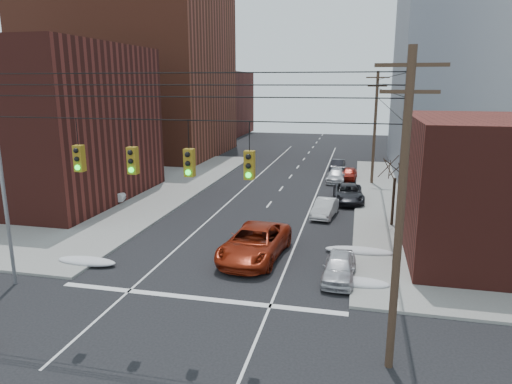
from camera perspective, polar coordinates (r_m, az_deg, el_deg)
The scene contains 25 objects.
sidewalk_nw at distance 52.76m, azimuth -27.77°, elevation 1.19°, with size 40.00×40.00×0.15m, color gray.
building_brick_tall at distance 67.84m, azimuth -15.23°, elevation 17.33°, with size 24.00×20.00×30.00m, color brown.
building_brick_near at distance 44.92m, azimuth -27.85°, elevation 7.62°, with size 20.00×16.00×13.00m, color #4C1C17.
building_brick_far at distance 92.31m, azimuth -8.39°, elevation 10.90°, with size 22.00×18.00×12.00m, color #4C1C17.
building_office at distance 58.12m, azimuth 28.63°, elevation 14.46°, with size 22.00×20.00×25.00m, color gray.
building_glass at distance 83.84m, azimuth 25.10°, elevation 12.99°, with size 20.00×18.00×22.00m, color gray.
utility_pole_right at distance 15.71m, azimuth 17.61°, elevation -2.23°, with size 2.20×0.28×11.00m.
utility_pole_far at distance 46.30m, azimuth 14.64°, elevation 7.96°, with size 2.20×0.28×11.00m.
traffic_signals at distance 16.81m, azimuth -11.89°, elevation 3.95°, with size 17.00×0.42×2.02m.
street_light at distance 24.90m, azimuth -29.20°, elevation 1.74°, with size 0.44×0.44×9.32m.
bare_tree at distance 33.07m, azimuth 16.80°, elevation -0.32°, with size 2.09×2.20×4.93m.
snow_nw at distance 27.33m, azimuth -20.41°, elevation -8.11°, with size 3.50×1.08×0.42m, color silver.
snow_ne at distance 23.66m, azimuth 12.71°, elevation -10.97°, with size 3.00×1.08×0.42m, color silver.
snow_east_far at distance 27.83m, azimuth 12.77°, elevation -7.19°, with size 4.00×1.08×0.42m, color silver.
red_pickup at distance 26.38m, azimuth -0.16°, elevation -6.37°, with size 3.04×6.60×1.83m, color maroon.
parked_car_a at distance 24.03m, azimuth 10.37°, elevation -9.23°, with size 1.61×4.01×1.37m, color silver.
parked_car_b at distance 34.89m, azimuth 8.61°, elevation -1.99°, with size 1.41×4.04×1.33m, color silver.
parked_car_c at distance 39.52m, azimuth 11.46°, elevation -0.18°, with size 2.45×5.32×1.48m, color black.
parked_car_d at distance 47.32m, azimuth 9.98°, elevation 2.01°, with size 1.82×4.47×1.30m, color #B4B4B9.
parked_car_e at distance 48.81m, azimuth 11.56°, elevation 2.26°, with size 1.49×3.69×1.26m, color maroon.
parked_car_f at distance 53.19m, azimuth 10.15°, elevation 3.26°, with size 1.39×3.98×1.31m, color black.
lot_car_a at distance 40.11m, azimuth -19.20°, elevation -0.26°, with size 1.55×4.43×1.46m, color silver.
lot_car_b at distance 43.19m, azimuth -19.47°, elevation 0.62°, with size 2.32×5.04×1.40m, color silver.
lot_car_c at distance 42.12m, azimuth -25.21°, elevation -0.25°, with size 1.89×4.64×1.35m, color black.
lot_car_d at distance 44.15m, azimuth -20.87°, elevation 0.82°, with size 1.74×4.32×1.47m, color #9F9FA3.
Camera 1 is at (7.05, -12.10, 9.85)m, focal length 32.00 mm.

